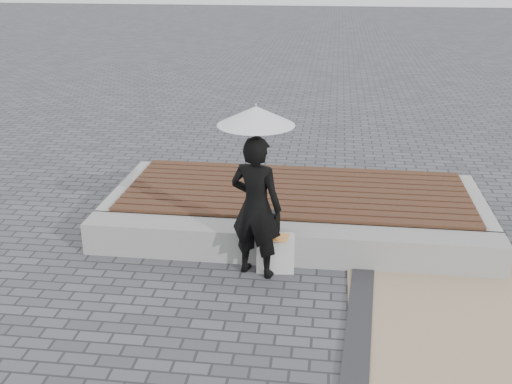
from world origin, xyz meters
TOP-DOWN VIEW (x-y plane):
  - ground at (0.00, 0.00)m, footprint 80.00×80.00m
  - edging_band at (0.75, -0.50)m, footprint 0.61×5.20m
  - seating_ledge at (0.00, 1.60)m, footprint 5.00×0.45m
  - timber_platform at (0.00, 2.80)m, footprint 5.00×2.00m
  - timber_decking at (0.00, 2.80)m, footprint 4.60×2.00m
  - woman at (-0.35, 1.20)m, footprint 0.69×0.56m
  - parasol at (-0.35, 1.20)m, footprint 0.83×0.83m
  - handbag at (-0.28, 1.51)m, footprint 0.35×0.19m
  - canvas_tote at (-0.13, 1.28)m, footprint 0.44×0.22m
  - magazine at (-0.13, 1.23)m, footprint 0.32×0.25m

SIDE VIEW (x-z plane):
  - ground at x=0.00m, z-range 0.00..0.00m
  - edging_band at x=0.75m, z-range 0.00..0.04m
  - seating_ledge at x=0.00m, z-range 0.00..0.40m
  - timber_platform at x=0.00m, z-range 0.00..0.40m
  - canvas_tote at x=-0.13m, z-range 0.00..0.45m
  - timber_decking at x=0.00m, z-range 0.40..0.44m
  - magazine at x=-0.13m, z-range 0.45..0.46m
  - handbag at x=-0.28m, z-range 0.40..0.64m
  - woman at x=-0.35m, z-range 0.00..1.64m
  - parasol at x=-0.35m, z-range 1.33..2.39m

